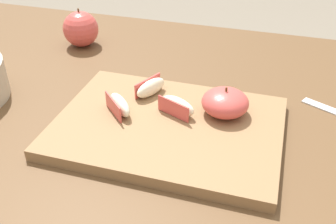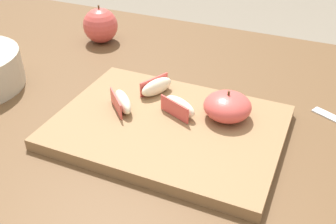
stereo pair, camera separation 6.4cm
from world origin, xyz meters
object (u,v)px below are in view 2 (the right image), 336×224
at_px(apple_wedge_back, 122,102).
at_px(whole_apple_pink_lady, 100,26).
at_px(cutting_board, 168,127).
at_px(apple_half_skin_up, 227,106).
at_px(apple_wedge_right, 179,107).
at_px(apple_wedge_front, 158,87).

relative_size(apple_wedge_back, whole_apple_pink_lady, 0.70).
xyz_separation_m(cutting_board, whole_apple_pink_lady, (-0.30, 0.27, 0.03)).
distance_m(cutting_board, apple_wedge_back, 0.09).
bearing_deg(whole_apple_pink_lady, cutting_board, -42.76).
height_order(apple_wedge_back, whole_apple_pink_lady, whole_apple_pink_lady).
bearing_deg(whole_apple_pink_lady, apple_wedge_back, -52.19).
distance_m(apple_half_skin_up, whole_apple_pink_lady, 0.44).
distance_m(cutting_board, whole_apple_pink_lady, 0.41).
bearing_deg(whole_apple_pink_lady, apple_wedge_right, -38.84).
bearing_deg(apple_wedge_front, apple_wedge_back, -116.17).
distance_m(cutting_board, apple_wedge_right, 0.04).
relative_size(apple_half_skin_up, whole_apple_pink_lady, 0.87).
bearing_deg(whole_apple_pink_lady, apple_wedge_front, -39.27).
bearing_deg(apple_wedge_right, apple_wedge_front, 142.99).
distance_m(cutting_board, apple_wedge_front, 0.09).
bearing_deg(cutting_board, apple_wedge_right, 76.13).
relative_size(cutting_board, apple_wedge_back, 5.79).
height_order(apple_half_skin_up, whole_apple_pink_lady, whole_apple_pink_lady).
xyz_separation_m(apple_wedge_front, apple_wedge_back, (-0.03, -0.07, 0.00)).
xyz_separation_m(apple_wedge_right, whole_apple_pink_lady, (-0.30, 0.24, 0.01)).
distance_m(apple_wedge_front, apple_wedge_back, 0.08).
distance_m(apple_wedge_front, whole_apple_pink_lady, 0.32).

